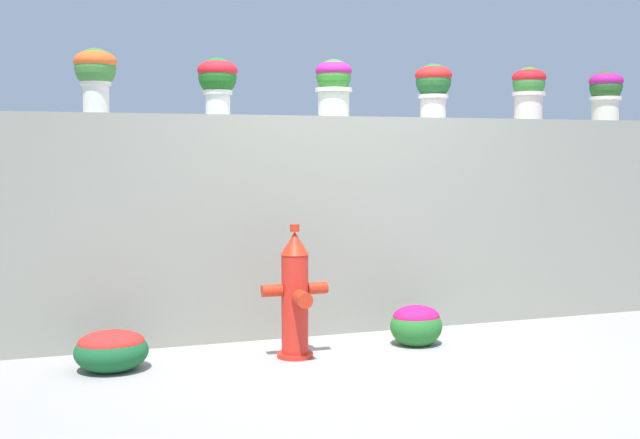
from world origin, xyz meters
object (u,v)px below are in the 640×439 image
(potted_plant_5, at_px, (529,88))
(fire_hydrant, at_px, (295,297))
(flower_bush_left, at_px, (111,349))
(flower_bush_right, at_px, (416,323))
(potted_plant_4, at_px, (433,85))
(potted_plant_6, at_px, (606,91))
(potted_plant_3, at_px, (334,83))
(potted_plant_2, at_px, (218,79))
(potted_plant_1, at_px, (95,71))

(potted_plant_5, bearing_deg, fire_hydrant, -163.00)
(fire_hydrant, xyz_separation_m, flower_bush_left, (-1.20, 0.07, -0.28))
(flower_bush_left, relative_size, flower_bush_right, 1.23)
(potted_plant_4, height_order, potted_plant_6, potted_plant_4)
(potted_plant_3, bearing_deg, potted_plant_2, -176.84)
(potted_plant_2, relative_size, flower_bush_left, 0.89)
(potted_plant_2, bearing_deg, potted_plant_4, 1.21)
(flower_bush_left, bearing_deg, potted_plant_3, 21.53)
(potted_plant_1, height_order, flower_bush_left, potted_plant_1)
(potted_plant_1, relative_size, fire_hydrant, 0.50)
(potted_plant_6, distance_m, fire_hydrant, 3.44)
(potted_plant_2, height_order, potted_plant_5, potted_plant_5)
(fire_hydrant, bearing_deg, potted_plant_3, 54.39)
(potted_plant_1, xyz_separation_m, potted_plant_4, (2.61, 0.00, -0.02))
(potted_plant_6, relative_size, flower_bush_right, 1.13)
(potted_plant_6, bearing_deg, potted_plant_2, -179.97)
(fire_hydrant, height_order, flower_bush_left, fire_hydrant)
(potted_plant_1, height_order, potted_plant_4, potted_plant_1)
(potted_plant_6, relative_size, flower_bush_left, 0.92)
(potted_plant_3, xyz_separation_m, flower_bush_left, (-1.74, -0.69, -1.77))
(flower_bush_left, bearing_deg, potted_plant_2, 37.49)
(potted_plant_4, distance_m, flower_bush_right, 1.95)
(potted_plant_1, distance_m, potted_plant_6, 4.24)
(flower_bush_left, bearing_deg, fire_hydrant, -3.35)
(potted_plant_1, bearing_deg, potted_plant_2, -2.30)
(potted_plant_2, xyz_separation_m, potted_plant_3, (0.91, 0.05, -0.00))
(potted_plant_2, distance_m, fire_hydrant, 1.70)
(potted_plant_2, distance_m, potted_plant_5, 2.60)
(potted_plant_2, xyz_separation_m, potted_plant_5, (2.60, -0.03, -0.00))
(fire_hydrant, distance_m, flower_bush_right, 0.96)
(potted_plant_5, bearing_deg, flower_bush_right, -154.42)
(flower_bush_left, bearing_deg, potted_plant_5, 10.10)
(potted_plant_5, relative_size, potted_plant_6, 1.01)
(potted_plant_1, xyz_separation_m, potted_plant_6, (4.24, -0.03, -0.03))
(potted_plant_3, xyz_separation_m, potted_plant_4, (0.84, -0.01, 0.01))
(potted_plant_5, bearing_deg, potted_plant_1, 178.99)
(potted_plant_2, height_order, flower_bush_left, potted_plant_2)
(potted_plant_4, bearing_deg, flower_bush_right, -123.77)
(potted_plant_6, height_order, flower_bush_left, potted_plant_6)
(flower_bush_left, distance_m, flower_bush_right, 2.13)
(potted_plant_3, bearing_deg, potted_plant_4, -0.90)
(potted_plant_2, bearing_deg, flower_bush_left, -142.51)
(potted_plant_4, xyz_separation_m, fire_hydrant, (-1.39, -0.74, -1.51))
(potted_plant_4, bearing_deg, potted_plant_1, -179.94)
(potted_plant_5, bearing_deg, potted_plant_2, 179.42)
(potted_plant_6, distance_m, flower_bush_right, 2.80)
(potted_plant_3, bearing_deg, potted_plant_5, -2.61)
(potted_plant_2, relative_size, potted_plant_5, 0.96)
(potted_plant_2, xyz_separation_m, fire_hydrant, (0.37, -0.71, -1.50))
(potted_plant_6, height_order, fire_hydrant, potted_plant_6)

